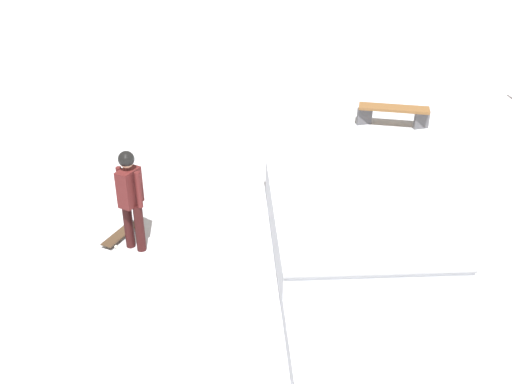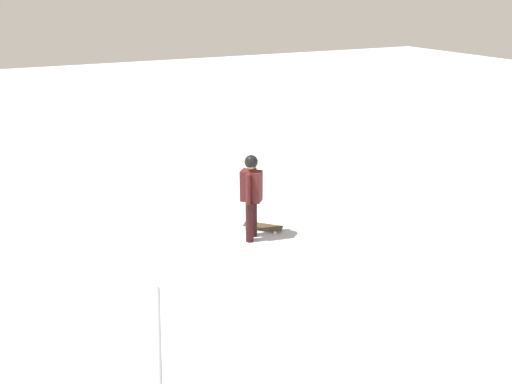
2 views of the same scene
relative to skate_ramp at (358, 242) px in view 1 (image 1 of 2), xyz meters
The scene contains 5 objects.
ground_plane 0.68m from the skate_ramp, 133.70° to the right, with size 60.00×60.00×0.00m, color #B2B7C1.
skate_ramp is the anchor object (origin of this frame).
skater 3.61m from the skate_ramp, 110.20° to the right, with size 0.43×0.42×1.73m.
skateboard 3.89m from the skate_ramp, 114.06° to the right, with size 0.74×0.67×0.09m.
park_bench 5.52m from the skate_ramp, 147.77° to the left, with size 1.07×1.61×0.48m.
Camera 1 is at (7.53, -3.19, 5.59)m, focal length 42.54 mm.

